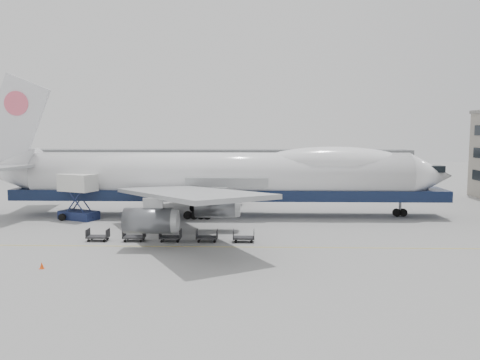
{
  "coord_description": "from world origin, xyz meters",
  "views": [
    {
      "loc": [
        4.63,
        -53.02,
        11.88
      ],
      "look_at": [
        2.84,
        6.0,
        5.68
      ],
      "focal_mm": 35.0,
      "sensor_mm": 36.0,
      "label": 1
    }
  ],
  "objects": [
    {
      "name": "hangar",
      "position": [
        -10.0,
        70.0,
        3.5
      ],
      "size": [
        110.0,
        8.0,
        7.0
      ],
      "primitive_type": "cube",
      "color": "slate",
      "rests_on": "ground"
    },
    {
      "name": "apron_line",
      "position": [
        0.0,
        -6.0,
        0.01
      ],
      "size": [
        60.0,
        0.15,
        0.01
      ],
      "primitive_type": "cube",
      "color": "gold",
      "rests_on": "ground"
    },
    {
      "name": "airliner",
      "position": [
        0.64,
        12.0,
        5.62
      ],
      "size": [
        67.0,
        55.3,
        19.98
      ],
      "color": "white",
      "rests_on": "ground"
    },
    {
      "name": "dolly_1",
      "position": [
        -8.35,
        -3.73,
        0.53
      ],
      "size": [
        2.3,
        1.35,
        1.3
      ],
      "color": "#2D2D30",
      "rests_on": "ground"
    },
    {
      "name": "dolly_0",
      "position": [
        -12.31,
        -3.73,
        0.53
      ],
      "size": [
        2.3,
        1.35,
        1.3
      ],
      "color": "#2D2D30",
      "rests_on": "ground"
    },
    {
      "name": "ground",
      "position": [
        0.0,
        0.0,
        0.0
      ],
      "size": [
        260.0,
        260.0,
        0.0
      ],
      "primitive_type": "plane",
      "color": "gray",
      "rests_on": "ground"
    },
    {
      "name": "dolly_4",
      "position": [
        3.53,
        -3.73,
        0.53
      ],
      "size": [
        2.3,
        1.35,
        1.3
      ],
      "color": "#2D2D30",
      "rests_on": "ground"
    },
    {
      "name": "catering_truck",
      "position": [
        -19.02,
        8.52,
        3.45
      ],
      "size": [
        5.77,
        4.91,
        6.15
      ],
      "rotation": [
        0.0,
        0.0,
        -0.4
      ],
      "color": "#19234B",
      "rests_on": "ground"
    },
    {
      "name": "traffic_cone",
      "position": [
        -13.75,
        -14.09,
        0.28
      ],
      "size": [
        0.39,
        0.39,
        0.58
      ],
      "rotation": [
        0.0,
        0.0,
        0.34
      ],
      "color": "#FF490D",
      "rests_on": "ground"
    },
    {
      "name": "dolly_2",
      "position": [
        -4.39,
        -3.73,
        0.53
      ],
      "size": [
        2.3,
        1.35,
        1.3
      ],
      "color": "#2D2D30",
      "rests_on": "ground"
    },
    {
      "name": "dolly_3",
      "position": [
        -0.43,
        -3.73,
        0.53
      ],
      "size": [
        2.3,
        1.35,
        1.3
      ],
      "color": "#2D2D30",
      "rests_on": "ground"
    }
  ]
}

